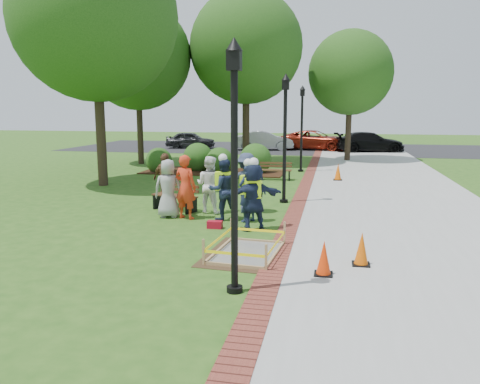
% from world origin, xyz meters
% --- Properties ---
extents(ground, '(100.00, 100.00, 0.00)m').
position_xyz_m(ground, '(0.00, 0.00, 0.00)').
color(ground, '#285116').
rests_on(ground, ground).
extents(sidewalk, '(6.00, 60.00, 0.02)m').
position_xyz_m(sidewalk, '(5.00, 10.00, 0.01)').
color(sidewalk, '#9E9E99').
rests_on(sidewalk, ground).
extents(brick_edging, '(0.50, 60.00, 0.03)m').
position_xyz_m(brick_edging, '(1.75, 10.00, 0.01)').
color(brick_edging, maroon).
rests_on(brick_edging, ground).
extents(mulch_bed, '(7.00, 3.00, 0.05)m').
position_xyz_m(mulch_bed, '(-3.00, 12.00, 0.02)').
color(mulch_bed, '#381E0F').
rests_on(mulch_bed, ground).
extents(parking_lot, '(36.00, 12.00, 0.01)m').
position_xyz_m(parking_lot, '(0.00, 27.00, 0.00)').
color(parking_lot, black).
rests_on(parking_lot, ground).
extents(wet_concrete_pad, '(1.89, 2.43, 0.55)m').
position_xyz_m(wet_concrete_pad, '(1.07, -0.87, 0.23)').
color(wet_concrete_pad, '#47331E').
rests_on(wet_concrete_pad, ground).
extents(bench_near, '(1.60, 1.02, 0.82)m').
position_xyz_m(bench_near, '(-1.95, 3.07, 0.26)').
color(bench_near, '#4D321A').
rests_on(bench_near, ground).
extents(bench_far, '(1.46, 0.54, 0.78)m').
position_xyz_m(bench_far, '(0.34, 9.97, 0.25)').
color(bench_far, '#52341C').
rests_on(bench_far, ground).
extents(cone_front, '(0.35, 0.35, 0.69)m').
position_xyz_m(cone_front, '(2.74, -1.88, 0.33)').
color(cone_front, black).
rests_on(cone_front, ground).
extents(cone_back, '(0.35, 0.35, 0.70)m').
position_xyz_m(cone_back, '(3.48, -1.15, 0.34)').
color(cone_back, black).
rests_on(cone_back, ground).
extents(cone_far, '(0.38, 0.38, 0.75)m').
position_xyz_m(cone_far, '(3.07, 10.35, 0.36)').
color(cone_far, black).
rests_on(cone_far, ground).
extents(toolbox, '(0.40, 0.22, 0.20)m').
position_xyz_m(toolbox, '(-0.18, 1.17, 0.10)').
color(toolbox, maroon).
rests_on(toolbox, ground).
extents(lamp_near, '(0.28, 0.28, 4.26)m').
position_xyz_m(lamp_near, '(1.25, -3.00, 2.48)').
color(lamp_near, black).
rests_on(lamp_near, ground).
extents(lamp_mid, '(0.28, 0.28, 4.26)m').
position_xyz_m(lamp_mid, '(1.25, 5.00, 2.48)').
color(lamp_mid, black).
rests_on(lamp_mid, ground).
extents(lamp_far, '(0.28, 0.28, 4.26)m').
position_xyz_m(lamp_far, '(1.25, 13.00, 2.48)').
color(lamp_far, black).
rests_on(lamp_far, ground).
extents(tree_left, '(6.50, 6.50, 9.87)m').
position_xyz_m(tree_left, '(-6.48, 7.12, 6.61)').
color(tree_left, '#3D2D1E').
rests_on(tree_left, ground).
extents(tree_back, '(6.32, 6.32, 9.68)m').
position_xyz_m(tree_back, '(-2.16, 16.16, 6.51)').
color(tree_back, '#3D2D1E').
rests_on(tree_back, ground).
extents(tree_right, '(5.00, 5.00, 7.74)m').
position_xyz_m(tree_right, '(3.67, 18.78, 5.22)').
color(tree_right, '#3D2D1E').
rests_on(tree_right, ground).
extents(tree_far, '(5.94, 5.94, 8.96)m').
position_xyz_m(tree_far, '(-8.02, 14.65, 5.98)').
color(tree_far, '#3D2D1E').
rests_on(tree_far, ground).
extents(shrub_a, '(1.31, 1.31, 1.31)m').
position_xyz_m(shrub_a, '(-5.73, 11.53, 0.00)').
color(shrub_a, '#1B4614').
rests_on(shrub_a, ground).
extents(shrub_b, '(1.53, 1.53, 1.53)m').
position_xyz_m(shrub_b, '(-3.93, 12.35, 0.00)').
color(shrub_b, '#1B4614').
rests_on(shrub_b, ground).
extents(shrub_c, '(1.36, 1.36, 1.36)m').
position_xyz_m(shrub_c, '(-2.67, 11.79, 0.00)').
color(shrub_c, '#1B4614').
rests_on(shrub_c, ground).
extents(shrub_d, '(1.57, 1.57, 1.57)m').
position_xyz_m(shrub_d, '(-0.92, 12.12, 0.00)').
color(shrub_d, '#1B4614').
rests_on(shrub_d, ground).
extents(shrub_e, '(0.93, 0.93, 0.93)m').
position_xyz_m(shrub_e, '(-2.82, 12.64, 0.00)').
color(shrub_e, '#1B4614').
rests_on(shrub_e, ground).
extents(casual_person_a, '(0.59, 0.42, 1.70)m').
position_xyz_m(casual_person_a, '(-1.82, 2.16, 0.85)').
color(casual_person_a, '#959595').
rests_on(casual_person_a, ground).
extents(casual_person_b, '(0.67, 0.53, 1.85)m').
position_xyz_m(casual_person_b, '(-1.27, 2.08, 0.92)').
color(casual_person_b, red).
rests_on(casual_person_b, ground).
extents(casual_person_c, '(0.61, 0.46, 1.73)m').
position_xyz_m(casual_person_c, '(-0.80, 2.96, 0.87)').
color(casual_person_c, white).
rests_on(casual_person_c, ground).
extents(casual_person_d, '(0.64, 0.54, 1.72)m').
position_xyz_m(casual_person_d, '(-2.49, 3.74, 0.86)').
color(casual_person_d, brown).
rests_on(casual_person_d, ground).
extents(casual_person_e, '(0.60, 0.39, 1.82)m').
position_xyz_m(casual_person_e, '(0.30, 3.22, 0.91)').
color(casual_person_e, '#2F3953').
rests_on(casual_person_e, ground).
extents(hivis_worker_a, '(0.67, 0.58, 1.91)m').
position_xyz_m(hivis_worker_a, '(0.86, 1.21, 0.95)').
color(hivis_worker_a, '#191E41').
rests_on(hivis_worker_a, ground).
extents(hivis_worker_b, '(0.60, 0.62, 1.78)m').
position_xyz_m(hivis_worker_b, '(0.55, 2.07, 0.89)').
color(hivis_worker_b, '#1B2E47').
rests_on(hivis_worker_b, ground).
extents(hivis_worker_c, '(0.66, 0.58, 1.89)m').
position_xyz_m(hivis_worker_c, '(-0.19, 2.18, 0.94)').
color(hivis_worker_c, '#18233E').
rests_on(hivis_worker_c, ground).
extents(parked_car_a, '(2.44, 4.62, 1.44)m').
position_xyz_m(parked_car_a, '(-8.37, 25.31, 0.00)').
color(parked_car_a, '#252528').
rests_on(parked_car_a, ground).
extents(parked_car_b, '(3.00, 5.17, 1.58)m').
position_xyz_m(parked_car_b, '(-2.39, 24.83, 0.00)').
color(parked_car_b, '#97989C').
rests_on(parked_car_b, ground).
extents(parked_car_c, '(3.01, 5.27, 1.62)m').
position_xyz_m(parked_car_c, '(1.41, 25.87, 0.00)').
color(parked_car_c, maroon).
rests_on(parked_car_c, ground).
extents(parked_car_d, '(3.03, 5.13, 1.57)m').
position_xyz_m(parked_car_d, '(5.40, 24.93, 0.00)').
color(parked_car_d, black).
rests_on(parked_car_d, ground).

